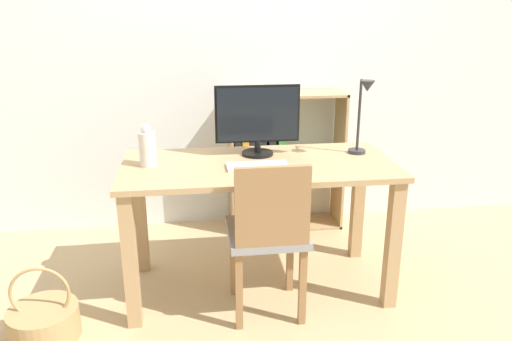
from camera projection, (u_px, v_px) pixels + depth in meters
The scene contains 10 objects.
ground_plane at pixel (258, 285), 2.94m from camera, with size 10.00×10.00×0.00m, color tan.
wall_back at pixel (239, 46), 3.47m from camera, with size 8.00×0.05×2.60m.
desk at pixel (258, 187), 2.75m from camera, with size 1.47×0.69×0.76m.
monitor at pixel (257, 117), 2.79m from camera, with size 0.48×0.18×0.40m.
keyboard at pixel (258, 166), 2.63m from camera, with size 0.32×0.14×0.02m.
vase at pixel (147, 148), 2.62m from camera, with size 0.09×0.09×0.23m.
desk_lamp at pixel (363, 110), 2.75m from camera, with size 0.10×0.19×0.43m.
chair at pixel (268, 232), 2.52m from camera, with size 0.40×0.40×0.87m.
bookshelf at pixel (267, 169), 3.59m from camera, with size 0.81×0.28×1.00m.
basket at pixel (44, 321), 2.46m from camera, with size 0.34×0.34×0.39m.
Camera 1 is at (-0.35, -2.55, 1.58)m, focal length 35.00 mm.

